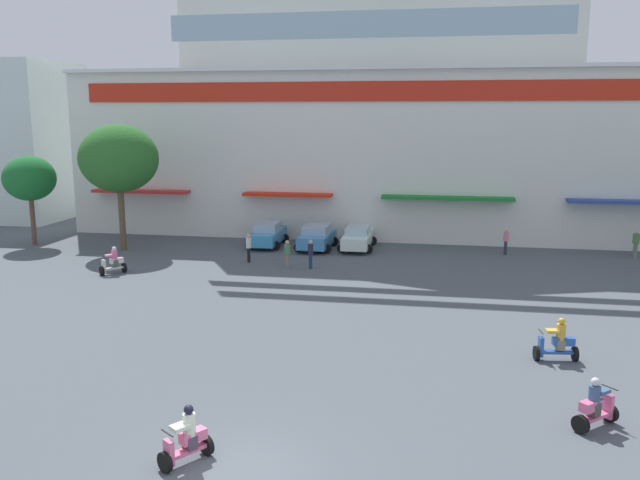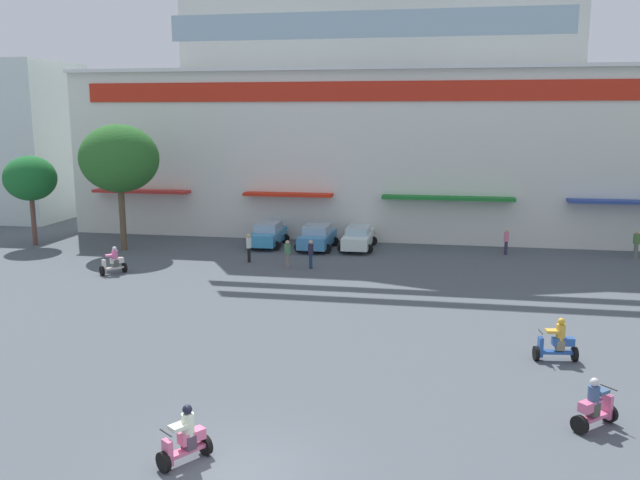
{
  "view_description": "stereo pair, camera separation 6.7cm",
  "coord_description": "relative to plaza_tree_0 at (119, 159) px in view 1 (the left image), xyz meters",
  "views": [
    {
      "loc": [
        4.52,
        -14.07,
        8.62
      ],
      "look_at": [
        -0.93,
        16.48,
        2.67
      ],
      "focal_mm": 36.97,
      "sensor_mm": 36.0,
      "label": 1
    },
    {
      "loc": [
        4.59,
        -14.05,
        8.62
      ],
      "look_at": [
        -0.93,
        16.48,
        2.67
      ],
      "focal_mm": 36.97,
      "sensor_mm": 36.0,
      "label": 2
    }
  ],
  "objects": [
    {
      "name": "pedestrian_4",
      "position": [
        8.93,
        -2.01,
        -4.87
      ],
      "size": [
        0.38,
        0.38,
        1.7
      ],
      "color": "black",
      "rests_on": "ground"
    },
    {
      "name": "parked_car_1",
      "position": [
        12.19,
        2.51,
        -5.07
      ],
      "size": [
        2.51,
        4.08,
        1.58
      ],
      "color": "#4187BD",
      "rests_on": "ground"
    },
    {
      "name": "pedestrian_0",
      "position": [
        11.52,
        -3.1,
        -4.94
      ],
      "size": [
        0.46,
        0.46,
        1.62
      ],
      "color": "slate",
      "rests_on": "ground"
    },
    {
      "name": "flank_building_left",
      "position": [
        -15.68,
        11.36,
        0.54
      ],
      "size": [
        10.43,
        8.72,
        12.78
      ],
      "color": "silver",
      "rests_on": "ground"
    },
    {
      "name": "pedestrian_3",
      "position": [
        12.84,
        -2.99,
        -4.89
      ],
      "size": [
        0.44,
        0.44,
        1.66
      ],
      "color": "navy",
      "rests_on": "ground"
    },
    {
      "name": "pedestrian_1",
      "position": [
        31.73,
        3.27,
        -4.9
      ],
      "size": [
        0.52,
        0.52,
        1.7
      ],
      "color": "slate",
      "rests_on": "ground"
    },
    {
      "name": "scooter_rider_4",
      "position": [
        2.43,
        -6.08,
        -5.22
      ],
      "size": [
        1.32,
        1.38,
        1.51
      ],
      "color": "black",
      "rests_on": "ground"
    },
    {
      "name": "scooter_rider_2",
      "position": [
        24.29,
        -20.48,
        -5.23
      ],
      "size": [
        1.42,
        1.36,
        1.5
      ],
      "color": "black",
      "rests_on": "ground"
    },
    {
      "name": "plaza_tree_2",
      "position": [
        -6.66,
        0.53,
        -1.42
      ],
      "size": [
        3.35,
        3.4,
        5.94
      ],
      "color": "brown",
      "rests_on": "ground"
    },
    {
      "name": "plaza_tree_0",
      "position": [
        0.0,
        0.0,
        0.0
      ],
      "size": [
        5.01,
        4.58,
        8.01
      ],
      "color": "brown",
      "rests_on": "ground"
    },
    {
      "name": "parked_car_0",
      "position": [
        8.81,
        2.93,
        -5.06
      ],
      "size": [
        2.31,
        4.24,
        1.6
      ],
      "color": "#3A94C8",
      "rests_on": "ground"
    },
    {
      "name": "parked_car_2",
      "position": [
        14.79,
        3.0,
        -5.1
      ],
      "size": [
        2.26,
        4.41,
        1.47
      ],
      "color": "silver",
      "rests_on": "ground"
    },
    {
      "name": "scooter_rider_0",
      "position": [
        13.79,
        -24.27,
        -5.24
      ],
      "size": [
        1.21,
        1.41,
        1.52
      ],
      "color": "black",
      "rests_on": "ground"
    },
    {
      "name": "ground_plane",
      "position": [
        15.22,
        -11.58,
        -5.86
      ],
      "size": [
        128.0,
        128.0,
        0.0
      ],
      "primitive_type": "plane",
      "color": "#4D545B"
    },
    {
      "name": "colonial_building",
      "position": [
        15.22,
        10.66,
        3.81
      ],
      "size": [
        43.27,
        14.4,
        22.33
      ],
      "color": "silver",
      "rests_on": "ground"
    },
    {
      "name": "pedestrian_2",
      "position": [
        24.07,
        2.88,
        -4.91
      ],
      "size": [
        0.33,
        0.33,
        1.64
      ],
      "color": "#302C44",
      "rests_on": "ground"
    },
    {
      "name": "scooter_rider_3",
      "position": [
        24.12,
        -15.33,
        -5.2
      ],
      "size": [
        1.54,
        0.69,
        1.58
      ],
      "color": "black",
      "rests_on": "ground"
    }
  ]
}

